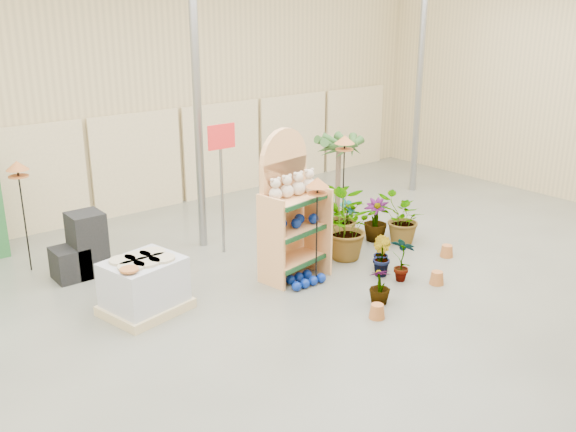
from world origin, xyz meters
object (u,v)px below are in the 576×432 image
Objects in this scene: display_shelf at (288,211)px; potted_plant_2 at (343,227)px; bird_table_front at (317,186)px.

potted_plant_2 is (1.13, -0.03, -0.51)m from display_shelf.
display_shelf is 0.71m from bird_table_front.
potted_plant_2 is at bearing -11.23° from display_shelf.
bird_table_front is at bearing -154.29° from potted_plant_2.
display_shelf is at bearing 105.88° from bird_table_front.
potted_plant_2 is at bearing 25.71° from bird_table_front.
bird_table_front is at bearing -84.08° from display_shelf.
display_shelf is at bearing 178.73° from potted_plant_2.
bird_table_front is 1.48m from potted_plant_2.
potted_plant_2 is (0.99, 0.48, -0.99)m from bird_table_front.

